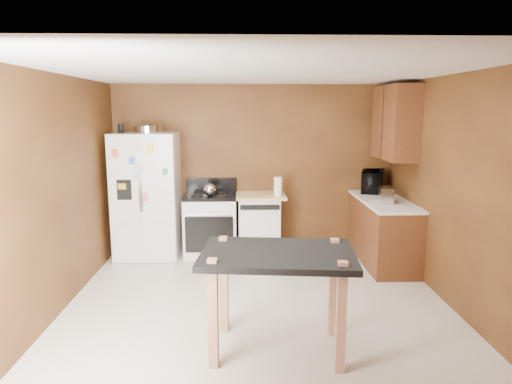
{
  "coord_description": "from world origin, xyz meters",
  "views": [
    {
      "loc": [
        -0.16,
        -4.68,
        2.12
      ],
      "look_at": [
        0.0,
        0.85,
        1.12
      ],
      "focal_mm": 32.0,
      "sensor_mm": 36.0,
      "label": 1
    }
  ],
  "objects_px": {
    "kettle": "(210,190)",
    "microwave": "(372,182)",
    "dishwasher": "(259,223)",
    "pen_cup": "(121,129)",
    "roasting_pan": "(148,129)",
    "toaster": "(386,195)",
    "green_canister": "(279,190)",
    "refrigerator": "(147,195)",
    "paper_towel": "(278,187)",
    "gas_range": "(211,223)",
    "island": "(278,266)"
  },
  "relations": [
    {
      "from": "kettle",
      "to": "microwave",
      "type": "bearing_deg",
      "value": 6.6
    },
    {
      "from": "dishwasher",
      "to": "pen_cup",
      "type": "bearing_deg",
      "value": -176.45
    },
    {
      "from": "roasting_pan",
      "to": "toaster",
      "type": "height_order",
      "value": "roasting_pan"
    },
    {
      "from": "green_canister",
      "to": "toaster",
      "type": "bearing_deg",
      "value": -27.55
    },
    {
      "from": "kettle",
      "to": "dishwasher",
      "type": "distance_m",
      "value": 0.91
    },
    {
      "from": "microwave",
      "to": "refrigerator",
      "type": "height_order",
      "value": "refrigerator"
    },
    {
      "from": "pen_cup",
      "to": "dishwasher",
      "type": "bearing_deg",
      "value": 3.55
    },
    {
      "from": "green_canister",
      "to": "dishwasher",
      "type": "xyz_separation_m",
      "value": [
        -0.3,
        -0.02,
        -0.49
      ]
    },
    {
      "from": "roasting_pan",
      "to": "dishwasher",
      "type": "height_order",
      "value": "roasting_pan"
    },
    {
      "from": "toaster",
      "to": "microwave",
      "type": "relative_size",
      "value": 0.51
    },
    {
      "from": "roasting_pan",
      "to": "paper_towel",
      "type": "bearing_deg",
      "value": -3.08
    },
    {
      "from": "green_canister",
      "to": "gas_range",
      "type": "height_order",
      "value": "gas_range"
    },
    {
      "from": "paper_towel",
      "to": "dishwasher",
      "type": "bearing_deg",
      "value": 152.92
    },
    {
      "from": "refrigerator",
      "to": "island",
      "type": "distance_m",
      "value": 3.24
    },
    {
      "from": "green_canister",
      "to": "pen_cup",
      "type": "bearing_deg",
      "value": -176.36
    },
    {
      "from": "refrigerator",
      "to": "dishwasher",
      "type": "xyz_separation_m",
      "value": [
        1.63,
        0.09,
        -0.45
      ]
    },
    {
      "from": "pen_cup",
      "to": "green_canister",
      "type": "xyz_separation_m",
      "value": [
        2.25,
        0.14,
        -0.92
      ]
    },
    {
      "from": "roasting_pan",
      "to": "pen_cup",
      "type": "relative_size",
      "value": 3.11
    },
    {
      "from": "gas_range",
      "to": "island",
      "type": "height_order",
      "value": "gas_range"
    },
    {
      "from": "paper_towel",
      "to": "island",
      "type": "height_order",
      "value": "paper_towel"
    },
    {
      "from": "dishwasher",
      "to": "island",
      "type": "distance_m",
      "value": 2.87
    },
    {
      "from": "refrigerator",
      "to": "dishwasher",
      "type": "height_order",
      "value": "refrigerator"
    },
    {
      "from": "refrigerator",
      "to": "gas_range",
      "type": "relative_size",
      "value": 1.64
    },
    {
      "from": "toaster",
      "to": "gas_range",
      "type": "distance_m",
      "value": 2.54
    },
    {
      "from": "microwave",
      "to": "dishwasher",
      "type": "xyz_separation_m",
      "value": [
        -1.72,
        -0.12,
        -0.6
      ]
    },
    {
      "from": "refrigerator",
      "to": "gas_range",
      "type": "height_order",
      "value": "refrigerator"
    },
    {
      "from": "refrigerator",
      "to": "dishwasher",
      "type": "bearing_deg",
      "value": 2.99
    },
    {
      "from": "green_canister",
      "to": "refrigerator",
      "type": "xyz_separation_m",
      "value": [
        -1.93,
        -0.11,
        -0.05
      ]
    },
    {
      "from": "microwave",
      "to": "gas_range",
      "type": "bearing_deg",
      "value": 111.83
    },
    {
      "from": "pen_cup",
      "to": "paper_towel",
      "type": "height_order",
      "value": "pen_cup"
    },
    {
      "from": "paper_towel",
      "to": "island",
      "type": "relative_size",
      "value": 0.2
    },
    {
      "from": "gas_range",
      "to": "dishwasher",
      "type": "relative_size",
      "value": 1.24
    },
    {
      "from": "toaster",
      "to": "island",
      "type": "relative_size",
      "value": 0.2
    },
    {
      "from": "green_canister",
      "to": "paper_towel",
      "type": "bearing_deg",
      "value": -101.93
    },
    {
      "from": "kettle",
      "to": "island",
      "type": "xyz_separation_m",
      "value": [
        0.77,
        -2.68,
        -0.21
      ]
    },
    {
      "from": "gas_range",
      "to": "island",
      "type": "relative_size",
      "value": 0.79
    },
    {
      "from": "paper_towel",
      "to": "dishwasher",
      "type": "distance_m",
      "value": 0.65
    },
    {
      "from": "microwave",
      "to": "refrigerator",
      "type": "relative_size",
      "value": 0.31
    },
    {
      "from": "kettle",
      "to": "dishwasher",
      "type": "height_order",
      "value": "kettle"
    },
    {
      "from": "roasting_pan",
      "to": "paper_towel",
      "type": "height_order",
      "value": "roasting_pan"
    },
    {
      "from": "refrigerator",
      "to": "microwave",
      "type": "bearing_deg",
      "value": 3.43
    },
    {
      "from": "green_canister",
      "to": "toaster",
      "type": "height_order",
      "value": "toaster"
    },
    {
      "from": "microwave",
      "to": "gas_range",
      "type": "distance_m",
      "value": 2.51
    },
    {
      "from": "toaster",
      "to": "dishwasher",
      "type": "bearing_deg",
      "value": 166.72
    },
    {
      "from": "roasting_pan",
      "to": "island",
      "type": "relative_size",
      "value": 0.28
    },
    {
      "from": "kettle",
      "to": "green_canister",
      "type": "height_order",
      "value": "kettle"
    },
    {
      "from": "gas_range",
      "to": "paper_towel",
      "type": "bearing_deg",
      "value": -6.5
    },
    {
      "from": "refrigerator",
      "to": "roasting_pan",
      "type": "bearing_deg",
      "value": 49.29
    },
    {
      "from": "island",
      "to": "roasting_pan",
      "type": "bearing_deg",
      "value": 120.37
    },
    {
      "from": "paper_towel",
      "to": "gas_range",
      "type": "height_order",
      "value": "paper_towel"
    }
  ]
}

